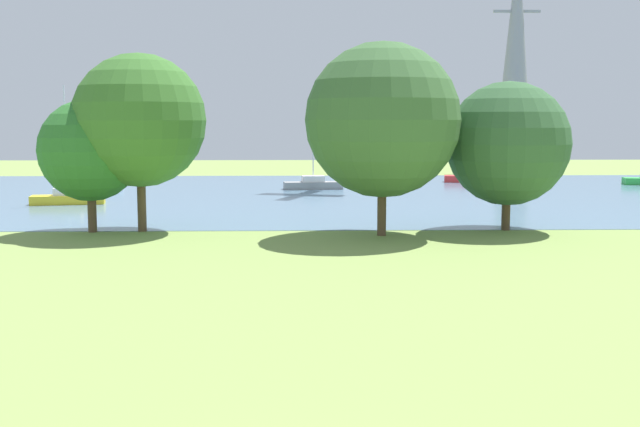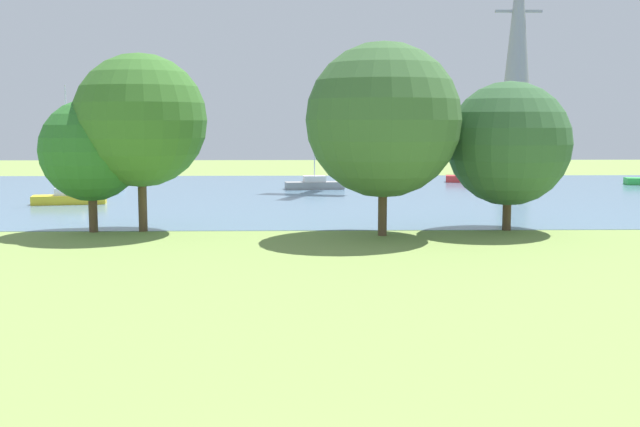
# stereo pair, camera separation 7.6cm
# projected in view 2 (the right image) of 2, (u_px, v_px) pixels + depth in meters

# --- Properties ---
(ground_plane) EXTENTS (160.00, 160.00, 0.00)m
(ground_plane) POSITION_uv_depth(u_px,v_px,m) (290.00, 258.00, 31.88)
(ground_plane) COLOR #7F994C
(water_surface) EXTENTS (140.00, 40.00, 0.02)m
(water_surface) POSITION_uv_depth(u_px,v_px,m) (296.00, 194.00, 59.67)
(water_surface) COLOR slate
(water_surface) RESTS_ON ground
(sailboat_red) EXTENTS (5.00, 2.38, 5.28)m
(sailboat_red) POSITION_uv_depth(u_px,v_px,m) (472.00, 178.00, 70.99)
(sailboat_red) COLOR red
(sailboat_red) RESTS_ON water_surface
(sailboat_white) EXTENTS (5.00, 2.43, 6.12)m
(sailboat_white) POSITION_uv_depth(u_px,v_px,m) (94.00, 185.00, 63.01)
(sailboat_white) COLOR white
(sailboat_white) RESTS_ON water_surface
(sailboat_yellow) EXTENTS (4.98, 2.28, 7.97)m
(sailboat_yellow) POSITION_uv_depth(u_px,v_px,m) (69.00, 197.00, 52.44)
(sailboat_yellow) COLOR yellow
(sailboat_yellow) RESTS_ON water_surface
(sailboat_gray) EXTENTS (4.95, 2.09, 6.93)m
(sailboat_gray) POSITION_uv_depth(u_px,v_px,m) (314.00, 184.00, 63.90)
(sailboat_gray) COLOR gray
(sailboat_gray) RESTS_ON water_surface
(tree_east_near) EXTENTS (5.13, 5.13, 6.72)m
(tree_east_near) POSITION_uv_depth(u_px,v_px,m) (91.00, 151.00, 38.95)
(tree_east_near) COLOR brown
(tree_east_near) RESTS_ON ground
(tree_west_near) EXTENTS (6.73, 6.73, 9.01)m
(tree_west_near) POSITION_uv_depth(u_px,v_px,m) (140.00, 121.00, 39.04)
(tree_west_near) COLOR brown
(tree_west_near) RESTS_ON ground
(tree_mid_shore) EXTENTS (7.55, 7.55, 9.44)m
(tree_mid_shore) POSITION_uv_depth(u_px,v_px,m) (383.00, 120.00, 37.55)
(tree_mid_shore) COLOR brown
(tree_mid_shore) RESTS_ON ground
(tree_west_far) EXTENTS (6.34, 6.34, 7.64)m
(tree_west_far) POSITION_uv_depth(u_px,v_px,m) (509.00, 144.00, 39.55)
(tree_west_far) COLOR brown
(tree_west_far) RESTS_ON ground
(electricity_pylon) EXTENTS (6.40, 4.40, 25.74)m
(electricity_pylon) POSITION_uv_depth(u_px,v_px,m) (517.00, 55.00, 85.77)
(electricity_pylon) COLOR gray
(electricity_pylon) RESTS_ON ground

